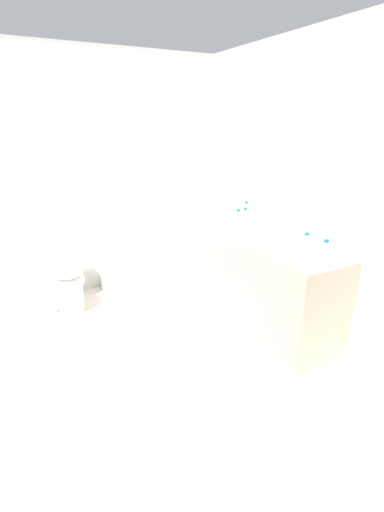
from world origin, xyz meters
TOP-DOWN VIEW (x-y plane):
  - ground_plane at (0.00, 0.00)m, footprint 4.20×4.20m
  - wall_back_tiled at (0.00, 1.45)m, footprint 3.60×0.10m
  - wall_right_mirror at (1.65, 0.00)m, footprint 0.10×3.20m
  - bathtub at (0.81, 1.03)m, footprint 1.42×0.73m
  - toilet at (-0.29, 1.04)m, footprint 0.37×0.50m
  - vanity_counter at (1.32, -0.22)m, footprint 0.55×1.28m
  - sink_basin at (1.29, -0.26)m, footprint 0.35×0.35m
  - sink_faucet at (1.50, -0.26)m, footprint 0.12×0.15m
  - water_bottle_0 at (1.32, -0.73)m, footprint 0.07×0.07m
  - water_bottle_1 at (1.31, -0.55)m, footprint 0.07×0.07m
  - water_bottle_2 at (1.30, 0.24)m, footprint 0.06×0.06m
  - water_bottle_3 at (1.35, 0.30)m, footprint 0.06×0.06m
  - water_bottle_4 at (1.27, 0.32)m, footprint 0.07×0.07m
  - drinking_glass_0 at (1.29, -0.63)m, footprint 0.07×0.07m
  - drinking_glass_1 at (1.27, -0.01)m, footprint 0.08×0.08m
  - drinking_glass_2 at (1.32, 0.08)m, footprint 0.07×0.07m
  - drinking_glass_3 at (1.35, 0.17)m, footprint 0.08×0.08m
  - bath_mat at (0.85, 0.43)m, footprint 0.52×0.40m
  - toilet_paper_roll at (-0.48, 1.00)m, footprint 0.11×0.11m

SIDE VIEW (x-z plane):
  - ground_plane at x=0.00m, z-range 0.00..0.00m
  - bath_mat at x=0.85m, z-range 0.00..0.01m
  - toilet_paper_roll at x=-0.48m, z-range 0.00..0.13m
  - bathtub at x=0.81m, z-range -0.30..0.85m
  - toilet at x=-0.29m, z-range 0.00..0.65m
  - vanity_counter at x=1.32m, z-range 0.00..0.84m
  - sink_basin at x=1.29m, z-range 0.84..0.90m
  - sink_faucet at x=1.50m, z-range 0.84..0.91m
  - drinking_glass_0 at x=1.29m, z-range 0.84..0.92m
  - drinking_glass_1 at x=1.27m, z-range 0.84..0.93m
  - drinking_glass_3 at x=1.35m, z-range 0.84..0.93m
  - drinking_glass_2 at x=1.32m, z-range 0.84..0.95m
  - water_bottle_0 at x=1.32m, z-range 0.84..1.02m
  - water_bottle_4 at x=1.27m, z-range 0.84..1.03m
  - water_bottle_1 at x=1.31m, z-range 0.84..1.03m
  - water_bottle_2 at x=1.30m, z-range 0.84..1.05m
  - water_bottle_3 at x=1.35m, z-range 0.84..1.10m
  - wall_back_tiled at x=0.00m, z-range 0.00..2.51m
  - wall_right_mirror at x=1.65m, z-range 0.00..2.51m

